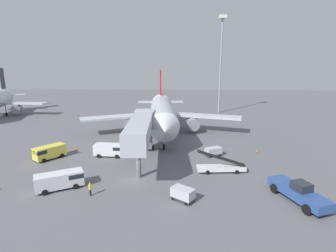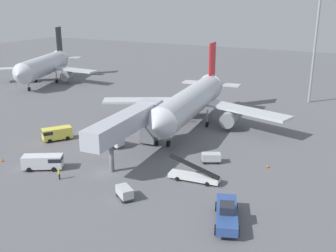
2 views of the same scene
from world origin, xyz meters
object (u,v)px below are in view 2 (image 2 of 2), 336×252
Objects in this scene: apron_light_mast at (319,9)px; ground_crew_worker_foreground at (59,173)px; baggage_cart_near_right at (211,158)px; airplane_background at (44,66)px; service_van_mid_center at (44,161)px; safety_cone_charlie at (2,160)px; belt_loader_truck at (194,176)px; jet_bridge at (130,123)px; safety_cone_bravo at (268,166)px; pushback_tug at (227,214)px; service_van_rear_left at (56,133)px; airplane_at_gate at (191,102)px; service_van_outer_right at (109,139)px; safety_cone_alpha at (85,132)px; baggage_cart_near_left at (125,192)px.

ground_crew_worker_foreground is at bearing -111.35° from apron_light_mast.
baggage_cart_near_right is 71.62m from airplane_background.
safety_cone_charlie is (-7.64, -0.91, -0.90)m from service_van_mid_center.
airplane_background is at bearing 148.62° from belt_loader_truck.
apron_light_mast is (18.74, 48.22, 15.42)m from jet_bridge.
safety_cone_bravo is at bearing 35.16° from ground_crew_worker_foreground.
pushback_tug is 2.52× the size of baggage_cart_near_right.
jet_bridge reaches higher than service_van_rear_left.
jet_bridge reaches higher than safety_cone_charlie.
jet_bridge is (-1.68, -18.67, 0.74)m from airplane_at_gate.
service_van_mid_center is 0.19× the size of airplane_background.
service_van_outer_right reaches higher than safety_cone_alpha.
baggage_cart_near_right is 21.91m from ground_crew_worker_foreground.
service_van_rear_left reaches higher than safety_cone_charlie.
service_van_rear_left is at bearing 177.31° from jet_bridge.
airplane_background is at bearing 140.92° from baggage_cart_near_left.
service_van_rear_left reaches higher than baggage_cart_near_left.
service_van_outer_right is 0.16× the size of apron_light_mast.
service_van_outer_right is at bearing 76.91° from service_van_mid_center.
airplane_at_gate is 30.82m from baggage_cart_near_left.
airplane_background is at bearing 135.90° from service_van_rear_left.
jet_bridge is 13.25m from belt_loader_truck.
belt_loader_truck is at bearing -87.68° from baggage_cart_near_right.
safety_cone_charlie is (-0.64, -11.06, -0.94)m from service_van_rear_left.
ground_crew_worker_foreground is 66.73m from apron_light_mast.
baggage_cart_near_left is at bearing -39.08° from airplane_background.
jet_bridge reaches higher than ground_crew_worker_foreground.
airplane_at_gate is 65.91× the size of safety_cone_bravo.
airplane_background is at bearing 162.11° from airplane_at_gate.
jet_bridge reaches higher than safety_cone_alpha.
baggage_cart_near_right is 0.10× the size of airplane_background.
safety_cone_bravo is 0.02× the size of apron_light_mast.
safety_cone_bravo is (25.52, 3.24, -0.93)m from service_van_outer_right.
service_van_outer_right is at bearing 11.10° from service_van_rear_left.
airplane_at_gate is at bearing 64.68° from service_van_outer_right.
ground_crew_worker_foreground is at bearing -20.83° from service_van_mid_center.
safety_cone_bravo is (17.94, -12.78, -4.56)m from airplane_at_gate.
baggage_cart_near_left is 64.23m from apron_light_mast.
service_van_mid_center is 66.83m from apron_light_mast.
pushback_tug is (19.35, -11.01, -4.46)m from jet_bridge.
belt_loader_truck is (10.28, -21.72, -4.07)m from airplane_at_gate.
airplane_at_gate is at bearing 98.96° from baggage_cart_near_left.
pushback_tug is at bearing -62.64° from baggage_cart_near_right.
safety_cone_alpha is (-7.34, 2.72, -0.86)m from service_van_outer_right.
safety_cone_alpha is 32.86m from safety_cone_bravo.
safety_cone_alpha reaches higher than safety_cone_charlie.
airplane_background is at bearing 133.69° from service_van_mid_center.
service_van_outer_right is at bearing 131.04° from baggage_cart_near_left.
ground_crew_worker_foreground is 67.15m from airplane_background.
baggage_cart_near_left is at bearing -2.97° from safety_cone_charlie.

